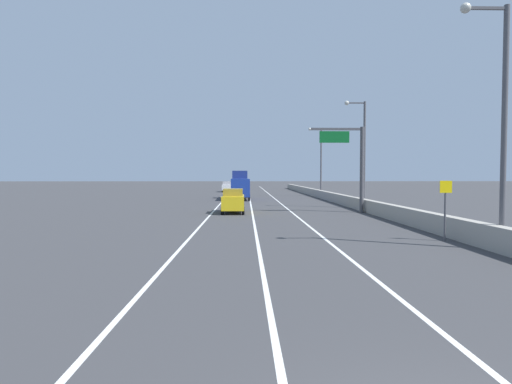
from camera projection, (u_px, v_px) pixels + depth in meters
The scene contains 14 objects.
ground_plane at pixel (261, 195), 68.46m from camera, with size 320.00×320.00×0.00m, color #38383A.
lane_stripe_left at pixel (225, 198), 59.33m from camera, with size 0.16×130.00×0.00m, color silver.
lane_stripe_center at pixel (250, 198), 59.42m from camera, with size 0.16×130.00×0.00m, color silver.
lane_stripe_right at pixel (274, 198), 59.50m from camera, with size 0.16×130.00×0.00m, color silver.
jersey_barrier_right at pixel (346, 201), 44.66m from camera, with size 0.60×120.00×1.10m, color #9E998E.
overhead_sign_gantry at pixel (354, 159), 36.48m from camera, with size 4.68×0.36×7.50m.
speed_advisory_sign at pixel (445, 206), 20.67m from camera, with size 0.60×0.11×3.00m.
lamp_post_right_near at pixel (499, 110), 18.02m from camera, with size 2.14×0.44×10.63m.
lamp_post_right_second at pixel (362, 147), 41.37m from camera, with size 2.14×0.44×10.63m.
lamp_post_right_third at pixel (320, 157), 64.70m from camera, with size 2.14×0.44×10.63m.
car_black_0 at pixel (242, 185), 97.88m from camera, with size 1.92×4.30×2.08m.
car_yellow_1 at pixel (233, 201), 36.26m from camera, with size 1.97×4.77×2.11m.
car_white_2 at pixel (227, 187), 82.10m from camera, with size 1.89×4.59×2.03m.
box_truck at pixel (240, 186), 57.15m from camera, with size 2.70×9.78×3.91m.
Camera 1 is at (-2.58, -4.34, 3.27)m, focal length 29.30 mm.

